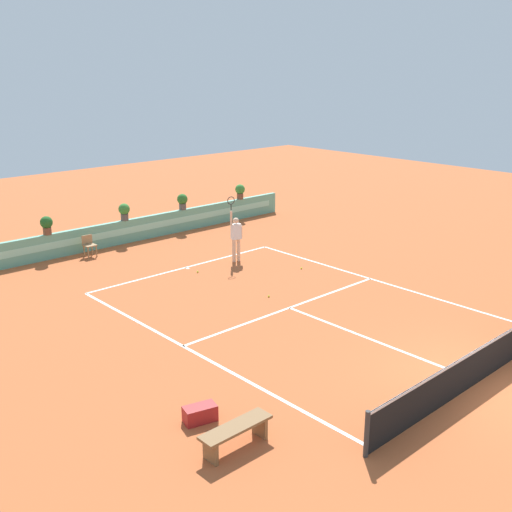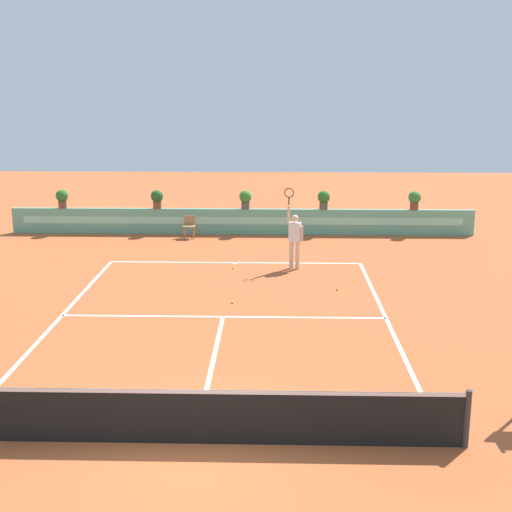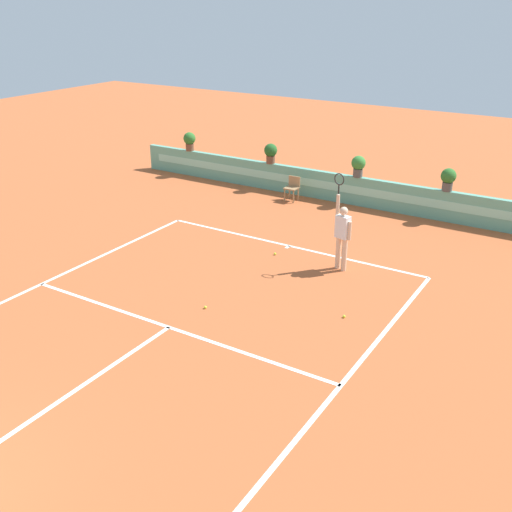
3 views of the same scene
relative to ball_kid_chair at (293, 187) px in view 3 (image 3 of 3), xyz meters
name	(u,v)px [view 3 (image 3 of 3)]	position (x,y,z in m)	size (l,w,h in m)	color
ground_plane	(157,335)	(1.95, -9.66, -0.48)	(60.00, 60.00, 0.00)	#B2562D
court_lines	(178,321)	(1.95, -8.94, -0.47)	(8.32, 11.94, 0.01)	white
back_wall_barrier	(352,190)	(1.95, 0.73, 0.02)	(18.00, 0.21, 1.00)	#60A88E
ball_kid_chair	(293,187)	(0.00, 0.00, 0.00)	(0.44, 0.44, 0.85)	#99754C
tennis_player	(342,232)	(3.88, -4.46, 0.57)	(0.61, 0.30, 2.58)	beige
tennis_ball_near_baseline	(205,307)	(2.13, -8.14, -0.44)	(0.07, 0.07, 0.07)	#CCE033
tennis_ball_mid_court	(344,316)	(5.05, -6.84, -0.44)	(0.07, 0.07, 0.07)	#CCE033
tennis_ball_by_sideline	(275,254)	(1.93, -4.55, -0.44)	(0.07, 0.07, 0.07)	#CCE033
potted_plant_right	(448,178)	(5.14, 0.73, 0.93)	(0.48, 0.48, 0.72)	#514C47
potted_plant_far_left	(190,140)	(-5.05, 0.73, 0.93)	(0.48, 0.48, 0.72)	brown
potted_plant_left	(271,152)	(-1.33, 0.73, 0.93)	(0.48, 0.48, 0.72)	brown
potted_plant_centre	(358,165)	(2.11, 0.73, 0.93)	(0.48, 0.48, 0.72)	#514C47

